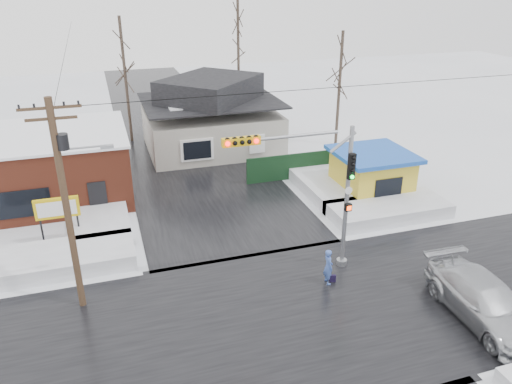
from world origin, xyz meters
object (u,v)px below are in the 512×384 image
object	(u,v)px
car	(484,301)
traffic_signal	(317,183)
utility_pole	(67,196)
marquee_sign	(57,209)
pedestrian	(328,267)
kiosk	(372,173)

from	to	relation	value
car	traffic_signal	bearing A→B (deg)	135.69
utility_pole	car	xyz separation A→B (m)	(15.55, -5.95, -4.25)
traffic_signal	car	xyz separation A→B (m)	(5.18, -5.42, -3.68)
marquee_sign	pedestrian	distance (m)	14.02
traffic_signal	utility_pole	distance (m)	10.39
traffic_signal	kiosk	size ratio (longest dim) A/B	1.52
pedestrian	car	world-z (taller)	same
kiosk	pedestrian	xyz separation A→B (m)	(-6.82, -8.19, -0.60)
pedestrian	traffic_signal	bearing A→B (deg)	13.38
utility_pole	car	bearing A→B (deg)	-20.95
traffic_signal	kiosk	world-z (taller)	traffic_signal
utility_pole	pedestrian	distance (m)	11.55
traffic_signal	pedestrian	distance (m)	3.87
marquee_sign	car	xyz separation A→B (m)	(16.62, -11.94, -1.06)
marquee_sign	kiosk	world-z (taller)	kiosk
car	utility_pole	bearing A→B (deg)	161.00
kiosk	pedestrian	distance (m)	10.68
traffic_signal	car	distance (m)	8.35
marquee_sign	pedestrian	bearing A→B (deg)	-33.38
traffic_signal	utility_pole	xyz separation A→B (m)	(-10.36, 0.53, 0.57)
marquee_sign	car	size ratio (longest dim) A/B	0.43
traffic_signal	marquee_sign	distance (m)	13.42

